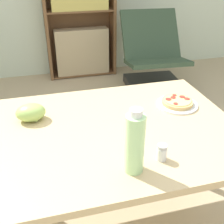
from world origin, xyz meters
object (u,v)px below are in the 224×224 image
at_px(pizza_on_plate, 177,103).
at_px(salt_shaker, 162,152).
at_px(drink_bottle, 135,143).
at_px(lounge_chair_far, 153,64).
at_px(bookshelf, 80,17).
at_px(grape_bunch, 31,113).

relative_size(pizza_on_plate, salt_shaker, 3.21).
distance_m(drink_bottle, lounge_chair_far, 2.52).
relative_size(salt_shaker, bookshelf, 0.04).
xyz_separation_m(salt_shaker, bookshelf, (0.12, 2.83, 0.00)).
distance_m(pizza_on_plate, salt_shaker, 0.50).
distance_m(drink_bottle, bookshelf, 2.87).
bearing_deg(pizza_on_plate, grape_bunch, 176.80).
bearing_deg(grape_bunch, lounge_chair_far, 51.25).
bearing_deg(salt_shaker, grape_bunch, 138.01).
xyz_separation_m(grape_bunch, bookshelf, (0.63, 2.37, -0.01)).
distance_m(lounge_chair_far, bookshelf, 1.10).
xyz_separation_m(drink_bottle, bookshelf, (0.25, 2.86, -0.09)).
relative_size(pizza_on_plate, lounge_chair_far, 0.26).
bearing_deg(salt_shaker, pizza_on_plate, 56.39).
xyz_separation_m(salt_shaker, lounge_chair_far, (0.89, 2.20, -0.48)).
height_order(grape_bunch, lounge_chair_far, lounge_chair_far).
height_order(grape_bunch, salt_shaker, grape_bunch).
xyz_separation_m(drink_bottle, salt_shaker, (0.13, 0.03, -0.09)).
bearing_deg(bookshelf, pizza_on_plate, -86.25).
bearing_deg(drink_bottle, salt_shaker, 13.39).
bearing_deg(lounge_chair_far, bookshelf, 145.90).
bearing_deg(drink_bottle, lounge_chair_far, 65.42).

